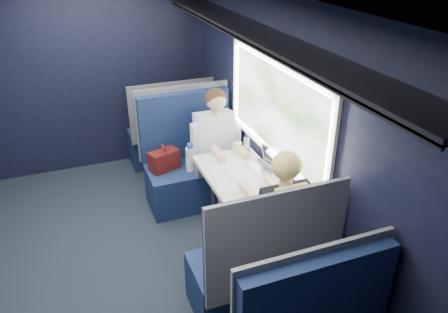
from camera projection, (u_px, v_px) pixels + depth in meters
name	position (u px, v px, depth m)	size (l,w,h in m)	color
ground	(133.00, 265.00, 4.01)	(2.80, 4.20, 0.01)	black
room_shell	(117.00, 115.00, 3.33)	(3.00, 4.40, 2.40)	black
table	(237.00, 182.00, 4.03)	(0.62, 1.00, 0.74)	#54565E
seat_bay_near	(190.00, 166.00, 4.81)	(1.04, 0.62, 1.26)	#0B1634
seat_bay_far	(259.00, 268.00, 3.37)	(1.04, 0.62, 1.26)	#0B1634
seat_row_front	(170.00, 134.00, 5.58)	(1.04, 0.51, 1.16)	#0B1634
man	(218.00, 144.00, 4.61)	(0.53, 0.56, 1.32)	black
woman	(280.00, 216.00, 3.44)	(0.53, 0.56, 1.32)	black
papers	(238.00, 172.00, 4.04)	(0.49, 0.71, 0.01)	white
laptop	(267.00, 162.00, 4.08)	(0.28, 0.33, 0.22)	silver
bottle_small	(247.00, 145.00, 4.35)	(0.06, 0.06, 0.20)	silver
cup	(238.00, 147.00, 4.39)	(0.07, 0.07, 0.10)	white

